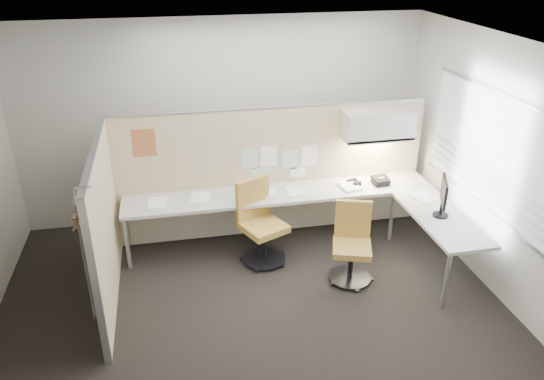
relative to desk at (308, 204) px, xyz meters
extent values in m
cube|color=black|center=(-0.93, -1.13, -0.61)|extent=(5.50, 4.50, 0.01)
cube|color=white|center=(-0.93, -1.13, 2.20)|extent=(5.50, 4.50, 0.01)
cube|color=beige|center=(-0.93, 1.12, 0.80)|extent=(5.50, 0.02, 2.80)
cube|color=beige|center=(-0.93, -3.38, 0.80)|extent=(5.50, 0.02, 2.80)
cube|color=beige|center=(1.82, -1.13, 0.80)|extent=(0.02, 4.50, 2.80)
cube|color=#919AA9|center=(1.79, -1.13, 0.95)|extent=(0.01, 2.80, 1.30)
cube|color=beige|center=(-0.38, 0.47, 0.27)|extent=(4.10, 0.06, 1.75)
cube|color=beige|center=(-2.43, -0.63, 0.27)|extent=(0.06, 2.20, 1.75)
cube|color=beige|center=(-0.33, 0.14, 0.11)|extent=(4.00, 0.60, 0.04)
cube|color=beige|center=(1.37, -0.89, 0.11)|extent=(0.60, 1.47, 0.04)
cube|color=beige|center=(-0.33, 0.41, -0.26)|extent=(3.90, 0.02, 0.64)
cylinder|color=#A5A8AA|center=(-2.28, -0.11, -0.26)|extent=(0.05, 0.05, 0.69)
cylinder|color=#A5A8AA|center=(1.12, -1.58, -0.26)|extent=(0.05, 0.05, 0.69)
cylinder|color=#A5A8AA|center=(1.12, -0.11, -0.26)|extent=(0.05, 0.05, 0.69)
cube|color=beige|center=(0.97, 0.26, 0.91)|extent=(0.90, 0.36, 0.38)
cube|color=#FFEABF|center=(0.97, 0.26, 0.70)|extent=(0.60, 0.06, 0.02)
cube|color=#8CBF8C|center=(-0.68, 0.44, 0.50)|extent=(0.21, 0.00, 0.28)
cube|color=white|center=(-0.43, 0.44, 0.52)|extent=(0.21, 0.00, 0.28)
cube|color=#8CBF8C|center=(-0.15, 0.44, 0.45)|extent=(0.21, 0.00, 0.28)
cube|color=white|center=(0.12, 0.44, 0.48)|extent=(0.21, 0.00, 0.28)
cube|color=#8CBF8C|center=(-0.53, 0.44, 0.28)|extent=(0.28, 0.00, 0.18)
cube|color=white|center=(-0.03, 0.44, 0.26)|extent=(0.21, 0.00, 0.14)
cube|color=orange|center=(-1.98, 0.44, 0.82)|extent=(0.28, 0.00, 0.35)
cylinder|color=black|center=(-0.64, -0.28, -0.57)|extent=(0.55, 0.55, 0.03)
cylinder|color=black|center=(-0.64, -0.28, -0.36)|extent=(0.06, 0.06, 0.42)
cube|color=#EBB657|center=(-0.64, -0.28, -0.12)|extent=(0.64, 0.64, 0.08)
cube|color=#EBB657|center=(-0.73, -0.07, 0.19)|extent=(0.45, 0.25, 0.53)
cylinder|color=black|center=(0.29, -0.89, -0.57)|extent=(0.49, 0.49, 0.03)
cylinder|color=black|center=(0.29, -0.89, -0.38)|extent=(0.06, 0.06, 0.38)
cube|color=#EBB657|center=(0.29, -0.89, -0.16)|extent=(0.55, 0.55, 0.08)
cube|color=#EBB657|center=(0.35, -0.69, 0.11)|extent=(0.42, 0.18, 0.48)
cylinder|color=black|center=(1.37, -0.86, 0.14)|extent=(0.18, 0.18, 0.02)
cylinder|color=black|center=(1.37, -0.86, 0.22)|extent=(0.04, 0.04, 0.16)
cube|color=black|center=(1.37, -0.86, 0.45)|extent=(0.20, 0.41, 0.29)
cube|color=black|center=(1.37, -0.86, 0.45)|extent=(0.16, 0.37, 0.26)
cube|color=black|center=(1.01, 0.11, 0.18)|extent=(0.22, 0.21, 0.12)
cylinder|color=black|center=(0.92, 0.13, 0.21)|extent=(0.05, 0.17, 0.04)
cube|color=black|center=(0.66, 0.24, 0.15)|extent=(0.15, 0.08, 0.05)
cube|color=black|center=(0.70, 0.12, 0.16)|extent=(0.12, 0.10, 0.06)
cube|color=silver|center=(-2.43, -1.53, 1.17)|extent=(0.14, 0.02, 0.02)
cylinder|color=silver|center=(-2.50, -1.53, 1.09)|extent=(0.02, 0.02, 0.14)
cube|color=#AD7F4C|center=(-2.50, -1.53, 0.96)|extent=(0.02, 0.41, 0.12)
cube|color=#AD7F4C|center=(-2.53, -1.50, 0.92)|extent=(0.02, 0.41, 0.12)
cube|color=#A1A0AA|center=(-2.51, -1.58, 0.36)|extent=(0.01, 0.07, 1.03)
cube|color=white|center=(-1.88, 0.12, 0.14)|extent=(0.25, 0.32, 0.03)
cube|color=white|center=(-1.36, 0.17, 0.14)|extent=(0.28, 0.33, 0.02)
cube|color=white|center=(-0.54, 0.13, 0.15)|extent=(0.28, 0.33, 0.04)
cube|color=white|center=(-0.14, 0.13, 0.14)|extent=(0.24, 0.31, 0.02)
cube|color=white|center=(0.58, 0.11, 0.14)|extent=(0.26, 0.33, 0.03)
cube|color=white|center=(1.39, -0.38, 0.14)|extent=(0.32, 0.36, 0.02)
cube|color=white|center=(-0.78, 0.23, 0.15)|extent=(0.30, 0.35, 0.03)
camera|label=1|loc=(-1.67, -5.83, 3.09)|focal=35.00mm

